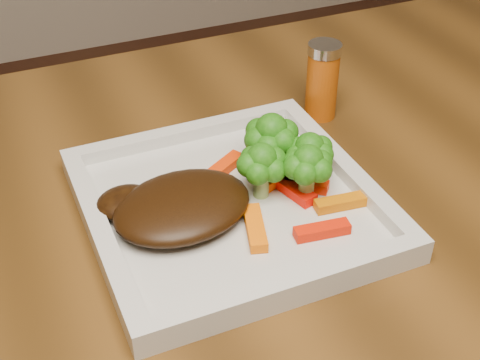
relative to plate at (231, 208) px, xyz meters
name	(u,v)px	position (x,y,z in m)	size (l,w,h in m)	color
plate	(231,208)	(0.00, 0.00, 0.00)	(0.27, 0.27, 0.01)	silver
steak	(182,206)	(-0.05, 0.00, 0.02)	(0.13, 0.10, 0.03)	black
broccoli_0	(271,142)	(0.06, 0.03, 0.04)	(0.06, 0.06, 0.07)	#167A14
broccoli_1	(309,156)	(0.08, 0.00, 0.04)	(0.05, 0.05, 0.06)	#105B0F
broccoli_2	(307,172)	(0.07, -0.02, 0.04)	(0.05, 0.05, 0.06)	#1E6711
broccoli_3	(261,169)	(0.03, 0.00, 0.04)	(0.05, 0.05, 0.06)	#116813
carrot_0	(322,230)	(0.06, -0.08, 0.01)	(0.05, 0.01, 0.01)	red
carrot_1	(341,203)	(0.09, -0.05, 0.01)	(0.05, 0.01, 0.01)	#CD6703
carrot_2	(255,228)	(0.00, -0.05, 0.01)	(0.06, 0.02, 0.01)	#FF6C04
carrot_3	(307,150)	(0.11, 0.04, 0.01)	(0.05, 0.01, 0.01)	red
carrot_4	(224,167)	(0.01, 0.05, 0.01)	(0.05, 0.01, 0.01)	#ED3403
carrot_5	(303,183)	(0.08, -0.01, 0.01)	(0.05, 0.01, 0.01)	#FF2704
carrot_6	(283,172)	(0.06, 0.02, 0.01)	(0.06, 0.02, 0.01)	#FD5604
spice_shaker	(322,81)	(0.17, 0.13, 0.04)	(0.04, 0.04, 0.09)	#A54509
carrot_7	(290,187)	(0.06, -0.01, 0.01)	(0.06, 0.02, 0.01)	#FF1304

